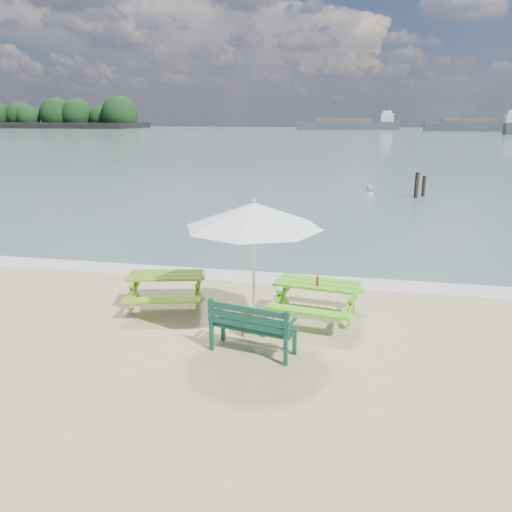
% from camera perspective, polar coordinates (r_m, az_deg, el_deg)
% --- Properties ---
extents(sea, '(300.00, 300.00, 0.00)m').
position_cam_1_polar(sea, '(91.71, 10.50, 13.18)').
color(sea, slate).
rests_on(sea, ground).
extents(foam_strip, '(22.00, 0.90, 0.01)m').
position_cam_1_polar(foam_strip, '(11.97, 1.87, -2.55)').
color(foam_strip, silver).
rests_on(foam_strip, ground).
extents(island_headland, '(90.00, 22.00, 7.60)m').
position_cam_1_polar(island_headland, '(184.41, -26.81, 14.00)').
color(island_headland, black).
rests_on(island_headland, ground).
extents(picnic_table_left, '(1.82, 1.94, 0.70)m').
position_cam_1_polar(picnic_table_left, '(10.28, -10.20, -3.99)').
color(picnic_table_left, '#679716').
rests_on(picnic_table_left, ground).
extents(picnic_table_right, '(1.78, 1.92, 0.74)m').
position_cam_1_polar(picnic_table_right, '(9.61, 6.93, -5.17)').
color(picnic_table_right, '#55B41B').
rests_on(picnic_table_right, ground).
extents(park_bench, '(1.48, 0.78, 0.87)m').
position_cam_1_polar(park_bench, '(8.28, -0.36, -9.24)').
color(park_bench, '#0E3C2D').
rests_on(park_bench, ground).
extents(side_table, '(0.53, 0.53, 0.31)m').
position_cam_1_polar(side_table, '(9.04, -0.23, -7.74)').
color(side_table, brown).
rests_on(side_table, ground).
extents(patio_umbrella, '(2.64, 2.64, 2.36)m').
position_cam_1_polar(patio_umbrella, '(8.45, -0.25, 4.69)').
color(patio_umbrella, silver).
rests_on(patio_umbrella, ground).
extents(beer_bottle, '(0.06, 0.06, 0.23)m').
position_cam_1_polar(beer_bottle, '(9.27, 7.03, -2.94)').
color(beer_bottle, '#8B5914').
rests_on(beer_bottle, picnic_table_right).
extents(swimmer, '(0.75, 0.61, 1.79)m').
position_cam_1_polar(swimmer, '(25.33, 12.67, 5.94)').
color(swimmer, tan).
rests_on(swimmer, ground).
extents(mooring_pilings, '(0.58, 0.78, 1.41)m').
position_cam_1_polar(mooring_pilings, '(25.13, 18.16, 7.43)').
color(mooring_pilings, black).
rests_on(mooring_pilings, ground).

